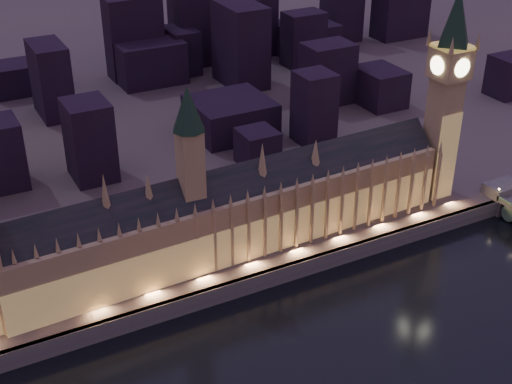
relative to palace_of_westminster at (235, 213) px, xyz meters
name	(u,v)px	position (x,y,z in m)	size (l,w,h in m)	color
ground_plane	(313,347)	(1.25, -61.74, -26.37)	(2000.00, 2000.00, 0.00)	black
north_bank	(20,13)	(1.25, 458.26, -22.37)	(2000.00, 960.00, 8.00)	#3E3544
embankment_wall	(261,281)	(1.25, -20.74, -22.37)	(2000.00, 2.50, 8.00)	#4B4153
palace_of_westminster	(235,213)	(0.00, 0.00, 0.00)	(202.00, 27.43, 78.00)	#978156
elizabeth_tower	(449,77)	(109.25, 0.18, 41.60)	(18.00, 18.00, 107.61)	#978156
city_backdrop	(153,65)	(33.01, 185.97, 3.84)	(493.36, 215.63, 86.78)	black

